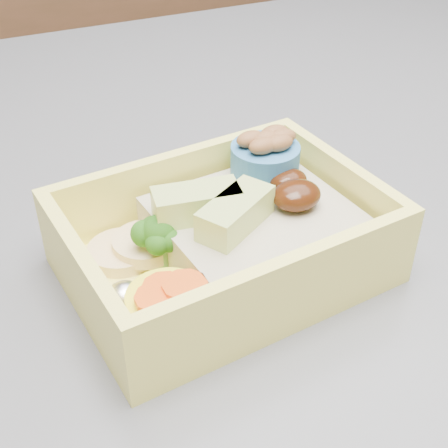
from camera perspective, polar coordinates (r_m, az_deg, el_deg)
name	(u,v)px	position (r m, az deg, el deg)	size (l,w,h in m)	color
bento_box	(230,236)	(0.40, 0.57, -1.08)	(0.21, 0.16, 0.07)	#FFF469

